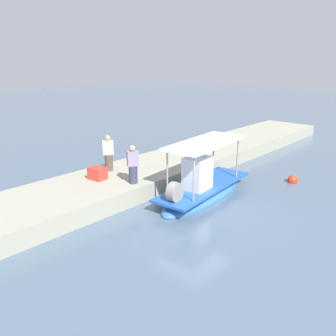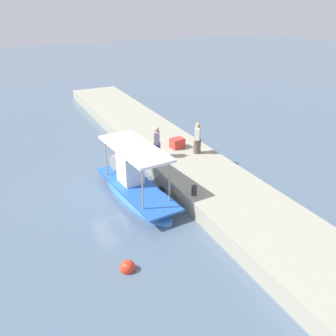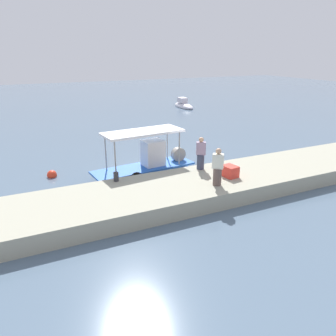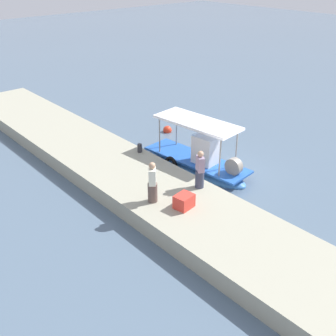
{
  "view_description": "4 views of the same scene",
  "coord_description": "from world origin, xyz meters",
  "px_view_note": "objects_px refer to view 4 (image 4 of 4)",
  "views": [
    {
      "loc": [
        10.69,
        8.29,
        5.95
      ],
      "look_at": [
        -0.81,
        -2.14,
        1.13
      ],
      "focal_mm": 38.18,
      "sensor_mm": 36.0,
      "label": 1
    },
    {
      "loc": [
        -15.42,
        4.69,
        8.53
      ],
      "look_at": [
        -0.96,
        -2.35,
        0.94
      ],
      "focal_mm": 39.19,
      "sensor_mm": 36.0,
      "label": 2
    },
    {
      "loc": [
        -7.62,
        -16.5,
        6.49
      ],
      "look_at": [
        -1.02,
        -2.78,
        1.14
      ],
      "focal_mm": 35.75,
      "sensor_mm": 36.0,
      "label": 3
    },
    {
      "loc": [
        11.33,
        -13.58,
        9.51
      ],
      "look_at": [
        -1.06,
        -2.64,
        0.9
      ],
      "focal_mm": 43.96,
      "sensor_mm": 36.0,
      "label": 4
    }
  ],
  "objects_px": {
    "cargo_crate": "(184,201)",
    "fisherman_near_bollard": "(152,184)",
    "main_fishing_boat": "(198,161)",
    "mooring_bollard": "(140,148)",
    "marker_buoy": "(167,130)",
    "fisherman_by_crate": "(200,171)"
  },
  "relations": [
    {
      "from": "cargo_crate",
      "to": "fisherman_near_bollard",
      "type": "bearing_deg",
      "value": -151.53
    },
    {
      "from": "main_fishing_boat",
      "to": "mooring_bollard",
      "type": "relative_size",
      "value": 14.07
    },
    {
      "from": "main_fishing_boat",
      "to": "marker_buoy",
      "type": "bearing_deg",
      "value": 155.57
    },
    {
      "from": "fisherman_by_crate",
      "to": "main_fishing_boat",
      "type": "bearing_deg",
      "value": 136.11
    },
    {
      "from": "fisherman_near_bollard",
      "to": "marker_buoy",
      "type": "bearing_deg",
      "value": 134.95
    },
    {
      "from": "cargo_crate",
      "to": "marker_buoy",
      "type": "relative_size",
      "value": 1.38
    },
    {
      "from": "marker_buoy",
      "to": "mooring_bollard",
      "type": "bearing_deg",
      "value": -58.53
    },
    {
      "from": "mooring_bollard",
      "to": "cargo_crate",
      "type": "bearing_deg",
      "value": -19.52
    },
    {
      "from": "mooring_bollard",
      "to": "marker_buoy",
      "type": "xyz_separation_m",
      "value": [
        -2.43,
        3.97,
        -0.86
      ]
    },
    {
      "from": "main_fishing_boat",
      "to": "marker_buoy",
      "type": "height_order",
      "value": "main_fishing_boat"
    },
    {
      "from": "fisherman_near_bollard",
      "to": "main_fishing_boat",
      "type": "bearing_deg",
      "value": 112.1
    },
    {
      "from": "fisherman_by_crate",
      "to": "cargo_crate",
      "type": "relative_size",
      "value": 2.32
    },
    {
      "from": "mooring_bollard",
      "to": "marker_buoy",
      "type": "bearing_deg",
      "value": 121.47
    },
    {
      "from": "cargo_crate",
      "to": "fisherman_by_crate",
      "type": "bearing_deg",
      "value": 114.36
    },
    {
      "from": "fisherman_near_bollard",
      "to": "cargo_crate",
      "type": "distance_m",
      "value": 1.41
    },
    {
      "from": "fisherman_by_crate",
      "to": "marker_buoy",
      "type": "bearing_deg",
      "value": 148.35
    },
    {
      "from": "marker_buoy",
      "to": "main_fishing_boat",
      "type": "bearing_deg",
      "value": -24.43
    },
    {
      "from": "fisherman_near_bollard",
      "to": "mooring_bollard",
      "type": "height_order",
      "value": "fisherman_near_bollard"
    },
    {
      "from": "fisherman_by_crate",
      "to": "mooring_bollard",
      "type": "relative_size",
      "value": 3.94
    },
    {
      "from": "cargo_crate",
      "to": "marker_buoy",
      "type": "distance_m",
      "value": 9.56
    },
    {
      "from": "fisherman_near_bollard",
      "to": "fisherman_by_crate",
      "type": "bearing_deg",
      "value": 78.61
    },
    {
      "from": "fisherman_by_crate",
      "to": "marker_buoy",
      "type": "relative_size",
      "value": 3.2
    }
  ]
}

